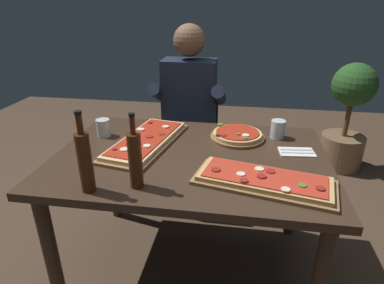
{
  "coord_description": "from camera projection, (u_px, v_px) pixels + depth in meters",
  "views": [
    {
      "loc": [
        0.24,
        -1.48,
        1.48
      ],
      "look_at": [
        0.0,
        0.05,
        0.79
      ],
      "focal_mm": 30.26,
      "sensor_mm": 36.0,
      "label": 1
    }
  ],
  "objects": [
    {
      "name": "ground_plane",
      "position": [
        191.0,
        263.0,
        1.98
      ],
      "size": [
        6.4,
        6.4,
        0.0
      ],
      "primitive_type": "plane",
      "color": "#4C3828"
    },
    {
      "name": "dining_table",
      "position": [
        191.0,
        171.0,
        1.72
      ],
      "size": [
        1.4,
        0.96,
        0.74
      ],
      "color": "#3D2B1E",
      "rests_on": "ground_plane"
    },
    {
      "name": "pizza_rectangular_front",
      "position": [
        264.0,
        180.0,
        1.4
      ],
      "size": [
        0.64,
        0.36,
        0.05
      ],
      "color": "olive",
      "rests_on": "dining_table"
    },
    {
      "name": "pizza_rectangular_left",
      "position": [
        146.0,
        141.0,
        1.79
      ],
      "size": [
        0.38,
        0.67,
        0.05
      ],
      "color": "olive",
      "rests_on": "dining_table"
    },
    {
      "name": "pizza_round_far",
      "position": [
        237.0,
        135.0,
        1.86
      ],
      "size": [
        0.31,
        0.31,
        0.05
      ],
      "color": "brown",
      "rests_on": "dining_table"
    },
    {
      "name": "wine_bottle_dark",
      "position": [
        85.0,
        161.0,
        1.31
      ],
      "size": [
        0.06,
        0.06,
        0.35
      ],
      "color": "#47230F",
      "rests_on": "dining_table"
    },
    {
      "name": "oil_bottle_amber",
      "position": [
        135.0,
        159.0,
        1.34
      ],
      "size": [
        0.06,
        0.06,
        0.33
      ],
      "color": "#47230F",
      "rests_on": "dining_table"
    },
    {
      "name": "tumbler_near_camera",
      "position": [
        103.0,
        129.0,
        1.89
      ],
      "size": [
        0.08,
        0.08,
        0.1
      ],
      "color": "silver",
      "rests_on": "dining_table"
    },
    {
      "name": "tumbler_far_side",
      "position": [
        278.0,
        129.0,
        1.86
      ],
      "size": [
        0.08,
        0.08,
        0.11
      ],
      "color": "silver",
      "rests_on": "dining_table"
    },
    {
      "name": "napkin_cutlery_set",
      "position": [
        297.0,
        152.0,
        1.69
      ],
      "size": [
        0.19,
        0.13,
        0.01
      ],
      "color": "white",
      "rests_on": "dining_table"
    },
    {
      "name": "diner_chair",
      "position": [
        191.0,
        135.0,
        2.57
      ],
      "size": [
        0.44,
        0.44,
        0.87
      ],
      "color": "black",
      "rests_on": "ground_plane"
    },
    {
      "name": "seated_diner",
      "position": [
        188.0,
        109.0,
        2.36
      ],
      "size": [
        0.53,
        0.41,
        1.33
      ],
      "color": "#23232D",
      "rests_on": "ground_plane"
    },
    {
      "name": "potted_plant_corner",
      "position": [
        348.0,
        117.0,
        2.93
      ],
      "size": [
        0.39,
        0.39,
        0.98
      ],
      "color": "#846042",
      "rests_on": "ground_plane"
    }
  ]
}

